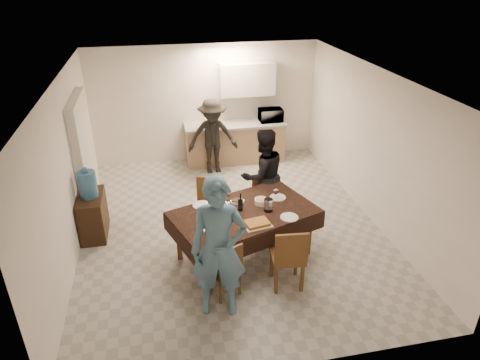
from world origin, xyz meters
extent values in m
cube|color=#B0B0AB|center=(0.00, 0.00, 0.00)|extent=(5.00, 6.00, 0.02)
cube|color=white|center=(0.00, 0.00, 2.60)|extent=(5.00, 6.00, 0.02)
cube|color=white|center=(0.00, 3.00, 1.30)|extent=(5.00, 0.02, 2.60)
cube|color=white|center=(0.00, -3.00, 1.30)|extent=(5.00, 0.02, 2.60)
cube|color=white|center=(-2.50, 0.00, 1.30)|extent=(0.02, 6.00, 2.60)
cube|color=white|center=(2.50, 0.00, 1.30)|extent=(0.02, 6.00, 2.60)
cube|color=silver|center=(-2.42, 1.20, 1.05)|extent=(0.15, 1.40, 2.10)
cube|color=tan|center=(0.60, 2.68, 0.43)|extent=(2.20, 0.60, 0.86)
cube|color=#A0A09B|center=(0.60, 2.68, 0.89)|extent=(2.24, 0.64, 0.05)
cube|color=silver|center=(0.90, 2.82, 1.85)|extent=(1.20, 0.34, 0.70)
cube|color=black|center=(0.05, -0.88, 0.79)|extent=(2.36, 1.84, 0.04)
cube|color=brown|center=(0.05, -0.88, 0.38)|extent=(0.08, 0.08, 0.77)
cube|color=brown|center=(-0.40, -1.63, 0.41)|extent=(0.51, 0.51, 0.05)
cube|color=brown|center=(-0.40, -1.81, 0.64)|extent=(0.37, 0.18, 0.41)
cube|color=brown|center=(0.50, -1.63, 0.48)|extent=(0.49, 0.49, 0.05)
cube|color=brown|center=(0.50, -1.83, 0.74)|extent=(0.45, 0.08, 0.48)
cube|color=brown|center=(-0.40, -0.13, 0.47)|extent=(0.55, 0.55, 0.05)
cube|color=brown|center=(-0.40, -0.33, 0.73)|extent=(0.43, 0.17, 0.47)
cube|color=brown|center=(0.50, -0.13, 0.42)|extent=(0.52, 0.52, 0.05)
cube|color=brown|center=(0.50, -0.31, 0.65)|extent=(0.37, 0.20, 0.42)
cube|color=#322010|center=(-2.28, 0.22, 0.36)|extent=(0.39, 0.79, 0.73)
cylinder|color=teal|center=(-2.28, 0.22, 0.94)|extent=(0.29, 0.29, 0.44)
cylinder|color=white|center=(0.40, -0.93, 0.91)|extent=(0.13, 0.13, 0.20)
cube|color=#BA7E36|center=(0.15, -1.26, 0.84)|extent=(0.43, 0.36, 0.05)
cylinder|color=white|center=(0.35, -0.70, 0.85)|extent=(0.20, 0.20, 0.08)
cylinder|color=white|center=(0.00, -0.60, 0.83)|extent=(0.20, 0.20, 0.03)
cylinder|color=white|center=(-0.55, -1.18, 0.82)|extent=(0.26, 0.26, 0.02)
cylinder|color=white|center=(0.65, -1.18, 0.82)|extent=(0.26, 0.26, 0.02)
cylinder|color=white|center=(-0.55, -0.58, 0.82)|extent=(0.27, 0.27, 0.02)
cylinder|color=white|center=(0.65, -0.58, 0.82)|extent=(0.25, 0.25, 0.01)
imported|color=silver|center=(1.42, 2.68, 1.05)|extent=(0.52, 0.35, 0.29)
imported|color=teal|center=(-0.50, -1.93, 0.96)|extent=(0.78, 0.58, 1.93)
imported|color=black|center=(0.60, 0.17, 0.84)|extent=(0.96, 0.84, 1.68)
imported|color=black|center=(0.03, 2.23, 0.82)|extent=(1.06, 0.61, 1.63)
camera|label=1|loc=(-1.11, -6.19, 4.11)|focal=32.00mm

